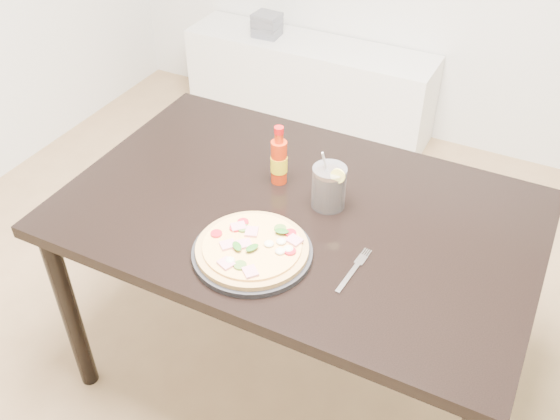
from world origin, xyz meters
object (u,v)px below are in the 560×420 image
at_px(pizza, 253,247).
at_px(cola_cup, 329,188).
at_px(dining_table, 298,230).
at_px(hot_sauce_bottle, 279,161).
at_px(fork, 354,269).
at_px(plate, 252,253).
at_px(media_console, 308,85).

xyz_separation_m(pizza, cola_cup, (0.09, 0.29, 0.04)).
distance_m(dining_table, cola_cup, 0.17).
bearing_deg(hot_sauce_bottle, cola_cup, -12.26).
xyz_separation_m(dining_table, fork, (0.24, -0.17, 0.09)).
xyz_separation_m(hot_sauce_bottle, fork, (0.36, -0.26, -0.07)).
bearing_deg(cola_cup, fork, -52.17).
bearing_deg(cola_cup, hot_sauce_bottle, 167.74).
bearing_deg(dining_table, hot_sauce_bottle, 139.58).
bearing_deg(cola_cup, pizza, -107.76).
bearing_deg(cola_cup, plate, -107.89).
bearing_deg(dining_table, fork, -34.33).
height_order(plate, hot_sauce_bottle, hot_sauce_bottle).
height_order(cola_cup, fork, cola_cup).
xyz_separation_m(dining_table, plate, (-0.02, -0.24, 0.09)).
bearing_deg(fork, media_console, 122.25).
distance_m(fork, media_console, 2.07).
height_order(pizza, media_console, pizza).
relative_size(cola_cup, fork, 1.01).
relative_size(dining_table, pizza, 4.56).
height_order(plate, pizza, pizza).
xyz_separation_m(dining_table, hot_sauce_bottle, (-0.11, 0.10, 0.16)).
distance_m(pizza, media_console, 2.03).
distance_m(pizza, hot_sauce_bottle, 0.35).
distance_m(cola_cup, media_console, 1.82).
xyz_separation_m(cola_cup, fork, (0.17, -0.22, -0.06)).
xyz_separation_m(hot_sauce_bottle, media_console, (-0.58, 1.51, -0.58)).
xyz_separation_m(dining_table, pizza, (-0.02, -0.24, 0.11)).
bearing_deg(pizza, cola_cup, 72.24).
bearing_deg(hot_sauce_bottle, dining_table, -40.42).
distance_m(hot_sauce_bottle, media_console, 1.72).
relative_size(hot_sauce_bottle, media_console, 0.14).
height_order(dining_table, fork, fork).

